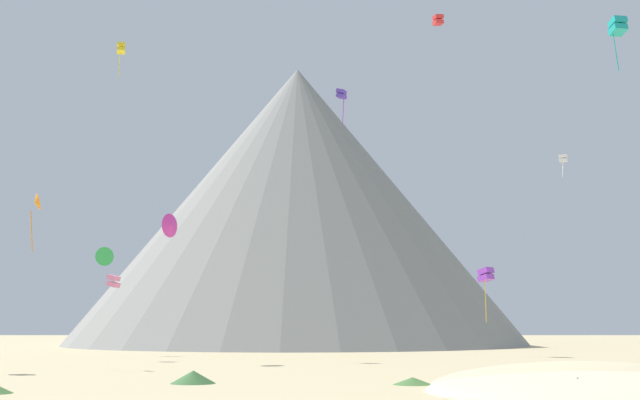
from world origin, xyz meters
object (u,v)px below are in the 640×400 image
at_px(kite_red_high, 439,20).
at_px(kite_indigo_mid, 342,94).
at_px(kite_orange_low, 37,203).
at_px(kite_teal_high, 618,26).
at_px(kite_yellow_high, 122,49).
at_px(kite_magenta_low, 171,225).
at_px(kite_green_low, 105,256).
at_px(bush_ridge_crest, 413,381).
at_px(kite_pink_low, 114,281).
at_px(bush_far_left, 194,377).
at_px(rock_massif, 295,207).
at_px(kite_violet_low, 486,275).
at_px(kite_white_mid, 564,158).
at_px(bush_near_right, 579,387).

xyz_separation_m(kite_red_high, kite_indigo_mid, (-11.69, -13.10, -12.67)).
bearing_deg(kite_orange_low, kite_teal_high, 61.59).
distance_m(kite_yellow_high, kite_teal_high, 49.67).
bearing_deg(kite_magenta_low, kite_green_low, 59.22).
bearing_deg(bush_ridge_crest, kite_pink_low, 129.49).
distance_m(bush_far_left, kite_teal_high, 45.23).
relative_size(bush_ridge_crest, kite_indigo_mid, 0.65).
distance_m(rock_massif, kite_green_low, 49.51).
height_order(bush_far_left, kite_yellow_high, kite_yellow_high).
distance_m(bush_ridge_crest, rock_massif, 90.52).
bearing_deg(bush_far_left, kite_red_high, 64.13).
relative_size(kite_yellow_high, kite_magenta_low, 1.72).
height_order(kite_violet_low, kite_yellow_high, kite_yellow_high).
bearing_deg(bush_ridge_crest, kite_white_mid, 62.99).
height_order(kite_violet_low, kite_pink_low, kite_violet_low).
relative_size(rock_massif, kite_pink_low, 75.70).
distance_m(rock_massif, kite_teal_high, 75.67).
bearing_deg(kite_red_high, kite_orange_low, -72.30).
xyz_separation_m(kite_yellow_high, kite_indigo_mid, (23.22, -5.00, -6.43)).
bearing_deg(bush_far_left, kite_orange_low, 132.37).
bearing_deg(kite_violet_low, rock_massif, 73.92).
relative_size(bush_far_left, kite_orange_low, 0.57).
relative_size(rock_massif, kite_violet_low, 16.57).
xyz_separation_m(kite_yellow_high, kite_pink_low, (1.68, -6.40, -24.89)).
bearing_deg(bush_ridge_crest, kite_magenta_low, 126.62).
height_order(rock_massif, kite_green_low, rock_massif).
bearing_deg(bush_far_left, kite_teal_high, 27.54).
bearing_deg(kite_orange_low, bush_near_right, 25.43).
relative_size(kite_green_low, kite_magenta_low, 0.99).
height_order(kite_yellow_high, kite_indigo_mid, kite_yellow_high).
bearing_deg(kite_pink_low, kite_orange_low, 0.14).
relative_size(kite_red_high, kite_white_mid, 0.50).
height_order(bush_far_left, rock_massif, rock_massif).
bearing_deg(kite_green_low, kite_pink_low, 111.81).
bearing_deg(kite_red_high, bush_far_left, -44.14).
distance_m(kite_pink_low, kite_magenta_low, 9.23).
xyz_separation_m(kite_green_low, kite_magenta_low, (10.53, -18.35, 1.29)).
xyz_separation_m(kite_violet_low, kite_red_high, (-3.84, 4.29, 29.99)).
height_order(kite_green_low, kite_magenta_low, kite_magenta_low).
bearing_deg(kite_magenta_low, kite_indigo_mid, -37.93).
height_order(kite_pink_low, kite_indigo_mid, kite_indigo_mid).
bearing_deg(kite_green_low, bush_near_right, 128.61).
relative_size(kite_yellow_high, kite_teal_high, 0.80).
height_order(kite_red_high, kite_green_low, kite_red_high).
bearing_deg(kite_pink_low, kite_green_low, -145.88).
relative_size(bush_near_right, kite_red_high, 1.35).
height_order(bush_ridge_crest, kite_white_mid, kite_white_mid).
xyz_separation_m(kite_violet_low, kite_white_mid, (9.78, 3.31, 13.30)).
distance_m(bush_near_right, bush_ridge_crest, 10.66).
bearing_deg(kite_yellow_high, kite_pink_low, 91.29).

